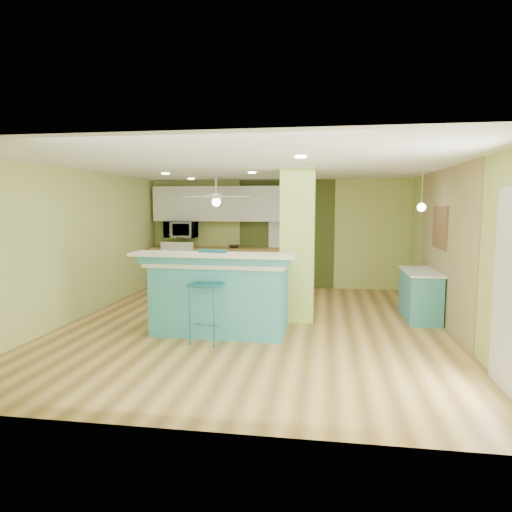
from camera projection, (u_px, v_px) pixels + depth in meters
The scene contains 22 objects.
floor at pixel (254, 325), 7.32m from camera, with size 6.00×7.00×0.01m, color olive.
ceiling at pixel (254, 167), 7.04m from camera, with size 6.00×7.00×0.01m, color white.
wall_back at pixel (278, 234), 10.62m from camera, with size 6.00×0.01×2.50m, color #B7C368.
wall_front at pixel (188, 286), 3.74m from camera, with size 6.00×0.01×2.50m, color #B7C368.
wall_left at pixel (78, 245), 7.64m from camera, with size 0.01×7.00×2.50m, color #B7C368.
wall_right at pixel (455, 250), 6.73m from camera, with size 0.01×7.00×2.50m, color #B7C368.
wood_panel at pixel (444, 247), 7.32m from camera, with size 0.02×3.40×2.50m, color #948054.
olive_accent at pixel (286, 234), 10.58m from camera, with size 2.20×0.02×2.50m, color #424C1E.
interior_door at pixel (286, 245), 10.58m from camera, with size 0.82×0.05×2.00m, color white.
column at pixel (298, 245), 7.57m from camera, with size 0.55×0.55×2.50m, color #BBD462.
kitchen_run at pixel (221, 268), 10.61m from camera, with size 3.25×0.63×0.94m.
stove at pixel (181, 267), 10.74m from camera, with size 0.76×0.66×1.08m.
upper_cabinets at pixel (221, 204), 10.56m from camera, with size 3.20×0.34×0.80m, color white.
microwave at pixel (181, 230), 10.66m from camera, with size 0.70×0.48×0.39m, color silver.
ceiling_fan at pixel (216, 197), 9.22m from camera, with size 1.41×1.41×0.61m.
pendant_lamp at pixel (422, 207), 7.45m from camera, with size 0.14×0.14×0.69m.
wall_decor at pixel (440, 227), 7.48m from camera, with size 0.03×0.90×0.70m, color brown.
peninsula at pixel (221, 294), 6.86m from camera, with size 2.35×1.30×1.25m.
bar_stool at pixel (210, 281), 6.35m from camera, with size 0.50×0.50×1.30m.
side_counter at pixel (420, 294), 7.71m from camera, with size 0.54×1.28×0.82m.
fruit_bowl at pixel (234, 246), 10.49m from camera, with size 0.27×0.27×0.07m, color #342015.
canister at pixel (205, 256), 6.75m from camera, with size 0.15×0.15×0.17m, color gold.
Camera 1 is at (1.12, -7.07, 1.90)m, focal length 32.00 mm.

